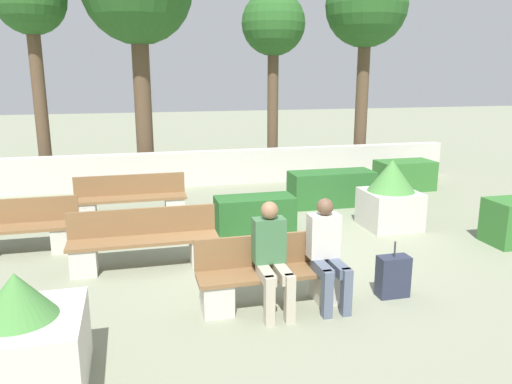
{
  "coord_description": "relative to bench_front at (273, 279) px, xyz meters",
  "views": [
    {
      "loc": [
        -2.06,
        -7.15,
        2.79
      ],
      "look_at": [
        -0.14,
        0.5,
        0.9
      ],
      "focal_mm": 35.0,
      "sensor_mm": 36.0,
      "label": 1
    }
  ],
  "objects": [
    {
      "name": "person_seated_man",
      "position": [
        -0.06,
        -0.14,
        0.4
      ],
      "size": [
        0.38,
        0.64,
        1.32
      ],
      "color": "#B2A893",
      "rests_on": "ground_plane"
    },
    {
      "name": "person_seated_woman",
      "position": [
        0.64,
        -0.14,
        0.4
      ],
      "size": [
        0.38,
        0.64,
        1.32
      ],
      "color": "#515B70",
      "rests_on": "ground_plane"
    },
    {
      "name": "tree_leftmost",
      "position": [
        -3.73,
        7.99,
        4.0
      ],
      "size": [
        1.7,
        1.7,
        5.36
      ],
      "color": "brown",
      "rests_on": "ground_plane"
    },
    {
      "name": "ground_plane",
      "position": [
        0.48,
        1.69,
        -0.33
      ],
      "size": [
        60.0,
        60.0,
        0.0
      ],
      "primitive_type": "plane",
      "color": "gray"
    },
    {
      "name": "bench_left_side",
      "position": [
        -1.66,
        4.24,
        0.01
      ],
      "size": [
        2.13,
        0.49,
        0.84
      ],
      "rotation": [
        0.0,
        0.0,
        0.11
      ],
      "color": "brown",
      "rests_on": "ground_plane"
    },
    {
      "name": "bench_right_side",
      "position": [
        -1.49,
        1.63,
        0.01
      ],
      "size": [
        2.15,
        0.48,
        0.84
      ],
      "rotation": [
        0.0,
        0.0,
        -0.06
      ],
      "color": "brown",
      "rests_on": "ground_plane"
    },
    {
      "name": "suitcase",
      "position": [
        1.55,
        -0.15,
        -0.06
      ],
      "size": [
        0.4,
        0.22,
        0.74
      ],
      "color": "#282D42",
      "rests_on": "ground_plane"
    },
    {
      "name": "perimeter_wall",
      "position": [
        0.48,
        6.94,
        0.11
      ],
      "size": [
        12.75,
        0.3,
        0.87
      ],
      "color": "beige",
      "rests_on": "ground_plane"
    },
    {
      "name": "planter_corner_left",
      "position": [
        -2.63,
        -1.1,
        0.14
      ],
      "size": [
        1.07,
        1.07,
        1.12
      ],
      "color": "beige",
      "rests_on": "ground_plane"
    },
    {
      "name": "bench_back",
      "position": [
        -3.32,
        2.71,
        -0.01
      ],
      "size": [
        1.65,
        0.48,
        0.84
      ],
      "rotation": [
        0.0,
        0.0,
        0.16
      ],
      "color": "brown",
      "rests_on": "ground_plane"
    },
    {
      "name": "bench_front",
      "position": [
        0.0,
        0.0,
        0.0
      ],
      "size": [
        1.87,
        0.48,
        0.84
      ],
      "color": "brown",
      "rests_on": "ground_plane"
    },
    {
      "name": "planter_corner_right",
      "position": [
        2.96,
        2.53,
        0.28
      ],
      "size": [
        0.94,
        0.94,
        1.27
      ],
      "color": "beige",
      "rests_on": "ground_plane"
    },
    {
      "name": "tree_rightmost",
      "position": [
        4.81,
        7.71,
        4.14
      ],
      "size": [
        2.23,
        2.23,
        5.69
      ],
      "color": "brown",
      "rests_on": "ground_plane"
    },
    {
      "name": "hedge_block_mid_right",
      "position": [
        4.83,
        5.22,
        0.03
      ],
      "size": [
        1.36,
        0.76,
        0.71
      ],
      "color": "#33702D",
      "rests_on": "ground_plane"
    },
    {
      "name": "hedge_block_near_left",
      "position": [
        2.53,
        4.27,
        0.04
      ],
      "size": [
        1.81,
        0.69,
        0.74
      ],
      "color": "#286028",
      "rests_on": "ground_plane"
    },
    {
      "name": "hedge_block_mid_left",
      "position": [
        0.5,
        2.94,
        -0.01
      ],
      "size": [
        1.41,
        0.62,
        0.63
      ],
      "color": "#235623",
      "rests_on": "ground_plane"
    },
    {
      "name": "tree_center_right",
      "position": [
        2.27,
        8.0,
        3.61
      ],
      "size": [
        1.71,
        1.71,
        4.93
      ],
      "color": "brown",
      "rests_on": "ground_plane"
    }
  ]
}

